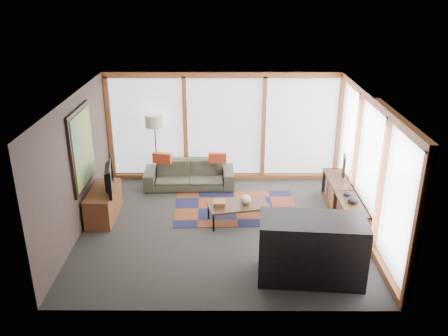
{
  "coord_description": "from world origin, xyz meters",
  "views": [
    {
      "loc": [
        0.04,
        -8.19,
        4.6
      ],
      "look_at": [
        0.0,
        0.4,
        1.1
      ],
      "focal_mm": 38.0,
      "sensor_mm": 36.0,
      "label": 1
    }
  ],
  "objects_px": {
    "bar_counter": "(311,249)",
    "floor_lamp": "(156,149)",
    "television": "(105,177)",
    "tv_console": "(104,204)",
    "coffee_table": "(238,213)",
    "bookshelf": "(344,204)",
    "sofa": "(189,175)"
  },
  "relations": [
    {
      "from": "sofa",
      "to": "tv_console",
      "type": "xyz_separation_m",
      "value": [
        -1.63,
        -1.53,
        0.0
      ]
    },
    {
      "from": "coffee_table",
      "to": "bookshelf",
      "type": "relative_size",
      "value": 0.5
    },
    {
      "from": "floor_lamp",
      "to": "coffee_table",
      "type": "height_order",
      "value": "floor_lamp"
    },
    {
      "from": "television",
      "to": "bar_counter",
      "type": "xyz_separation_m",
      "value": [
        3.76,
        -2.05,
        -0.36
      ]
    },
    {
      "from": "floor_lamp",
      "to": "coffee_table",
      "type": "relative_size",
      "value": 1.42
    },
    {
      "from": "coffee_table",
      "to": "tv_console",
      "type": "distance_m",
      "value": 2.74
    },
    {
      "from": "floor_lamp",
      "to": "bookshelf",
      "type": "xyz_separation_m",
      "value": [
        4.03,
        -1.75,
        -0.54
      ]
    },
    {
      "from": "floor_lamp",
      "to": "tv_console",
      "type": "distance_m",
      "value": 2.04
    },
    {
      "from": "floor_lamp",
      "to": "bar_counter",
      "type": "xyz_separation_m",
      "value": [
        3.01,
        -3.84,
        -0.31
      ]
    },
    {
      "from": "sofa",
      "to": "tv_console",
      "type": "height_order",
      "value": "tv_console"
    },
    {
      "from": "bar_counter",
      "to": "tv_console",
      "type": "bearing_deg",
      "value": 156.58
    },
    {
      "from": "bookshelf",
      "to": "television",
      "type": "relative_size",
      "value": 2.42
    },
    {
      "from": "coffee_table",
      "to": "floor_lamp",
      "type": "bearing_deg",
      "value": 133.56
    },
    {
      "from": "sofa",
      "to": "floor_lamp",
      "type": "xyz_separation_m",
      "value": [
        -0.78,
        0.25,
        0.54
      ]
    },
    {
      "from": "tv_console",
      "to": "bar_counter",
      "type": "xyz_separation_m",
      "value": [
        3.86,
        -2.07,
        0.23
      ]
    },
    {
      "from": "tv_console",
      "to": "television",
      "type": "height_order",
      "value": "television"
    },
    {
      "from": "floor_lamp",
      "to": "bar_counter",
      "type": "height_order",
      "value": "floor_lamp"
    },
    {
      "from": "floor_lamp",
      "to": "television",
      "type": "distance_m",
      "value": 1.94
    },
    {
      "from": "bookshelf",
      "to": "television",
      "type": "bearing_deg",
      "value": -179.55
    },
    {
      "from": "sofa",
      "to": "television",
      "type": "relative_size",
      "value": 2.1
    },
    {
      "from": "floor_lamp",
      "to": "television",
      "type": "bearing_deg",
      "value": -112.83
    },
    {
      "from": "sofa",
      "to": "tv_console",
      "type": "distance_m",
      "value": 2.24
    },
    {
      "from": "coffee_table",
      "to": "television",
      "type": "bearing_deg",
      "value": 176.0
    },
    {
      "from": "coffee_table",
      "to": "bookshelf",
      "type": "bearing_deg",
      "value": 5.88
    },
    {
      "from": "bar_counter",
      "to": "floor_lamp",
      "type": "bearing_deg",
      "value": 132.84
    },
    {
      "from": "tv_console",
      "to": "bar_counter",
      "type": "height_order",
      "value": "bar_counter"
    },
    {
      "from": "tv_console",
      "to": "bar_counter",
      "type": "distance_m",
      "value": 4.38
    },
    {
      "from": "tv_console",
      "to": "bookshelf",
      "type": "bearing_deg",
      "value": 0.27
    },
    {
      "from": "bookshelf",
      "to": "tv_console",
      "type": "distance_m",
      "value": 4.88
    },
    {
      "from": "sofa",
      "to": "bar_counter",
      "type": "bearing_deg",
      "value": -59.98
    },
    {
      "from": "floor_lamp",
      "to": "tv_console",
      "type": "bearing_deg",
      "value": -115.55
    },
    {
      "from": "tv_console",
      "to": "television",
      "type": "bearing_deg",
      "value": -8.8
    }
  ]
}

